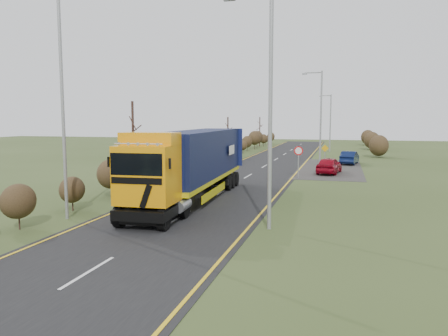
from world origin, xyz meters
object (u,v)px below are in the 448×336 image
streetlight_near (267,99)px  speed_sign (298,156)px  lorry (193,161)px  car_red_hatchback (329,165)px  car_blue_sedan (350,158)px

streetlight_near → speed_sign: bearing=90.9°
lorry → streetlight_near: 8.18m
car_red_hatchback → lorry: bearing=73.3°
lorry → car_blue_sedan: lorry is taller
car_blue_sedan → car_red_hatchback: bearing=87.3°
lorry → car_red_hatchback: bearing=61.8°
lorry → car_blue_sedan: bearing=66.6°
car_red_hatchback → speed_sign: (-2.33, -3.84, 1.13)m
car_blue_sedan → streetlight_near: bearing=91.5°
streetlight_near → lorry: bearing=134.5°
lorry → car_blue_sedan: (9.19, 24.23, -1.71)m
lorry → speed_sign: lorry is taller
car_blue_sedan → streetlight_near: 30.25m
speed_sign → car_blue_sedan: bearing=71.8°
car_blue_sedan → streetlight_near: size_ratio=0.41×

